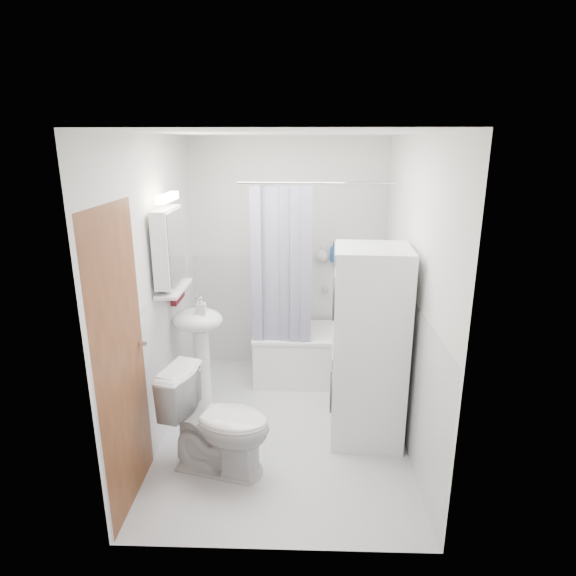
{
  "coord_description": "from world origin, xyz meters",
  "views": [
    {
      "loc": [
        0.15,
        -3.6,
        2.33
      ],
      "look_at": [
        0.03,
        0.15,
        1.2
      ],
      "focal_mm": 30.0,
      "sensor_mm": 36.0,
      "label": 1
    }
  ],
  "objects_px": {
    "bathtub": "(320,352)",
    "sink": "(199,336)",
    "washer_dryer": "(368,346)",
    "toilet": "(218,423)"
  },
  "relations": [
    {
      "from": "bathtub",
      "to": "sink",
      "type": "xyz_separation_m",
      "value": [
        -1.09,
        -0.61,
        0.42
      ]
    },
    {
      "from": "bathtub",
      "to": "washer_dryer",
      "type": "height_order",
      "value": "washer_dryer"
    },
    {
      "from": "bathtub",
      "to": "sink",
      "type": "relative_size",
      "value": 1.29
    },
    {
      "from": "sink",
      "to": "washer_dryer",
      "type": "xyz_separation_m",
      "value": [
        1.43,
        -0.4,
        0.09
      ]
    },
    {
      "from": "bathtub",
      "to": "washer_dryer",
      "type": "distance_m",
      "value": 1.18
    },
    {
      "from": "washer_dryer",
      "to": "sink",
      "type": "bearing_deg",
      "value": 167.64
    },
    {
      "from": "bathtub",
      "to": "washer_dryer",
      "type": "relative_size",
      "value": 0.84
    },
    {
      "from": "toilet",
      "to": "sink",
      "type": "bearing_deg",
      "value": 33.57
    },
    {
      "from": "bathtub",
      "to": "sink",
      "type": "height_order",
      "value": "sink"
    },
    {
      "from": "bathtub",
      "to": "sink",
      "type": "distance_m",
      "value": 1.32
    }
  ]
}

